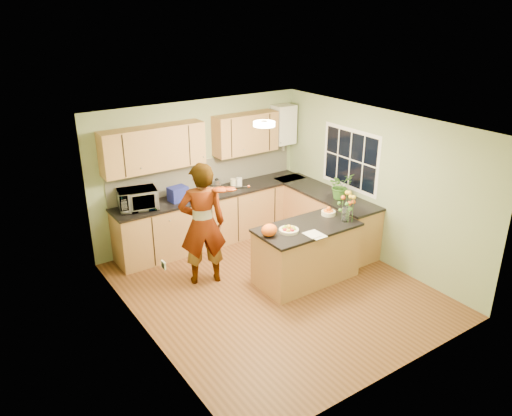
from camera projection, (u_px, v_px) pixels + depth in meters
floor at (275, 289)px, 7.50m from camera, size 4.50×4.50×0.00m
ceiling at (277, 125)px, 6.55m from camera, size 4.00×4.50×0.02m
wall_back at (200, 172)px, 8.75m from camera, size 4.00×0.02×2.50m
wall_front at (401, 280)px, 5.31m from camera, size 4.00×0.02×2.50m
wall_left at (142, 249)px, 5.99m from camera, size 0.02×4.50×2.50m
wall_right at (375, 186)px, 8.07m from camera, size 0.02×4.50×2.50m
back_counter at (215, 217)px, 8.87m from camera, size 3.64×0.62×0.94m
right_counter at (324, 217)px, 8.86m from camera, size 0.62×2.24×0.94m
splashback at (206, 173)px, 8.81m from camera, size 3.60×0.02×0.52m
upper_cabinets at (194, 142)px, 8.30m from camera, size 3.20×0.34×0.70m
boiler at (284, 125)px, 9.26m from camera, size 0.40×0.30×0.86m
window_right at (350, 159)px, 8.41m from camera, size 0.01×1.30×1.05m
light_switch at (164, 265)px, 5.52m from camera, size 0.02×0.09×0.09m
ceiling_lamp at (264, 124)px, 6.80m from camera, size 0.30×0.30×0.07m
peninsula_island at (306, 253)px, 7.61m from camera, size 1.57×0.81×0.90m
fruit_dish at (289, 229)px, 7.25m from camera, size 0.29×0.29×0.10m
orange_bowl at (328, 212)px, 7.82m from camera, size 0.22×0.22×0.13m
flower_vase at (347, 201)px, 7.49m from camera, size 0.28×0.28×0.51m
orange_bag at (269, 230)px, 7.10m from camera, size 0.26×0.23×0.18m
papers at (315, 235)px, 7.16m from camera, size 0.22×0.30×0.01m
violinist at (202, 224)px, 7.38m from camera, size 0.81×0.66×1.91m
violin at (221, 190)px, 7.10m from camera, size 0.58×0.51×0.15m
microwave at (138, 199)px, 7.91m from camera, size 0.67×0.52×0.33m
blue_box at (178, 194)px, 8.26m from camera, size 0.32×0.25×0.24m
kettle at (217, 185)px, 8.71m from camera, size 0.14×0.14×0.27m
jar_cream at (233, 183)px, 8.86m from camera, size 0.11×0.11×0.16m
jar_white at (239, 182)px, 8.92m from camera, size 0.12×0.12×0.16m
potted_plant at (340, 186)px, 8.32m from camera, size 0.41×0.36×0.44m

